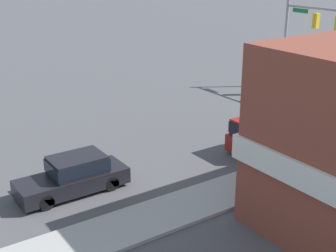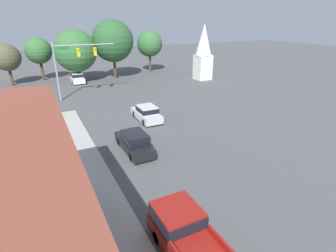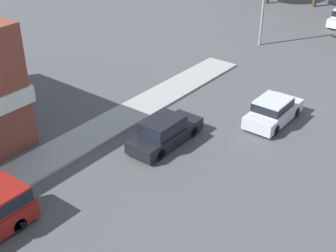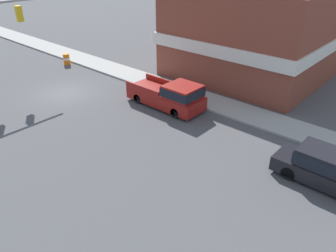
% 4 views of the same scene
% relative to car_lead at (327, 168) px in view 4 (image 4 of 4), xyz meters
% --- Properties ---
extents(ground_plane, '(200.00, 200.00, 0.00)m').
position_rel_car_lead_xyz_m(ground_plane, '(1.87, -17.81, -0.84)').
color(ground_plane, '#4C4C4F').
extents(sidewalk_curb, '(2.40, 60.00, 0.14)m').
position_rel_car_lead_xyz_m(sidewalk_curb, '(-3.83, -17.81, -0.77)').
color(sidewalk_curb, '#9E9E99').
rests_on(sidewalk_curb, ground).
extents(car_lead, '(1.76, 4.76, 1.63)m').
position_rel_car_lead_xyz_m(car_lead, '(0.00, 0.00, 0.00)').
color(car_lead, black).
rests_on(car_lead, ground).
extents(pickup_truck_parked, '(2.06, 5.38, 1.83)m').
position_rel_car_lead_xyz_m(pickup_truck_parked, '(-1.40, -10.36, 0.07)').
color(pickup_truck_parked, black).
rests_on(pickup_truck_parked, ground).
extents(construction_barrel, '(0.57, 0.57, 0.99)m').
position_rel_car_lead_xyz_m(construction_barrel, '(-2.03, -23.40, -0.33)').
color(construction_barrel, orange).
rests_on(construction_barrel, ground).
extents(corner_brick_building, '(11.92, 11.62, 6.86)m').
position_rel_car_lead_xyz_m(corner_brick_building, '(-11.34, -9.87, 2.55)').
color(corner_brick_building, brown).
rests_on(corner_brick_building, ground).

